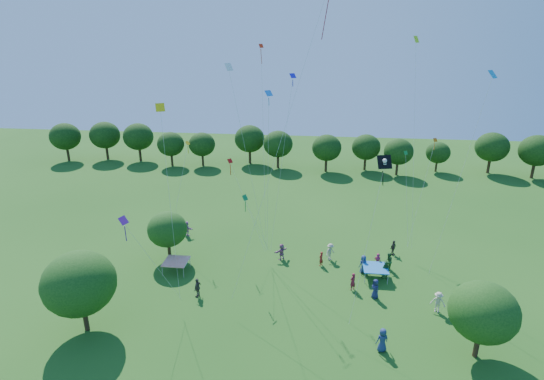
{
  "coord_description": "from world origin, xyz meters",
  "views": [
    {
      "loc": [
        3.08,
        -12.79,
        20.8
      ],
      "look_at": [
        0.0,
        14.0,
        11.0
      ],
      "focal_mm": 28.0,
      "sensor_mm": 36.0,
      "label": 1
    }
  ],
  "objects_px": {
    "near_tree_west": "(79,283)",
    "tent_blue": "(375,268)",
    "near_tree_east": "(483,312)",
    "tent_red_stripe": "(176,261)",
    "red_high_kite": "(308,53)",
    "near_tree_north": "(167,229)",
    "pirate_kite": "(384,166)"
  },
  "relations": [
    {
      "from": "near_tree_north",
      "to": "red_high_kite",
      "type": "distance_m",
      "value": 21.28
    },
    {
      "from": "tent_red_stripe",
      "to": "red_high_kite",
      "type": "bearing_deg",
      "value": -2.32
    },
    {
      "from": "tent_red_stripe",
      "to": "pirate_kite",
      "type": "relative_size",
      "value": 0.19
    },
    {
      "from": "near_tree_north",
      "to": "tent_red_stripe",
      "type": "height_order",
      "value": "near_tree_north"
    },
    {
      "from": "near_tree_east",
      "to": "tent_blue",
      "type": "xyz_separation_m",
      "value": [
        -5.75,
        9.5,
        -2.57
      ]
    },
    {
      "from": "tent_red_stripe",
      "to": "red_high_kite",
      "type": "distance_m",
      "value": 22.01
    },
    {
      "from": "tent_blue",
      "to": "near_tree_west",
      "type": "bearing_deg",
      "value": -156.11
    },
    {
      "from": "pirate_kite",
      "to": "near_tree_north",
      "type": "bearing_deg",
      "value": 162.07
    },
    {
      "from": "near_tree_north",
      "to": "near_tree_east",
      "type": "height_order",
      "value": "near_tree_east"
    },
    {
      "from": "near_tree_west",
      "to": "tent_blue",
      "type": "relative_size",
      "value": 2.9
    },
    {
      "from": "near_tree_west",
      "to": "red_high_kite",
      "type": "bearing_deg",
      "value": 28.23
    },
    {
      "from": "near_tree_west",
      "to": "tent_red_stripe",
      "type": "bearing_deg",
      "value": 66.09
    },
    {
      "from": "near_tree_west",
      "to": "pirate_kite",
      "type": "relative_size",
      "value": 0.55
    },
    {
      "from": "tent_red_stripe",
      "to": "tent_blue",
      "type": "distance_m",
      "value": 18.4
    },
    {
      "from": "tent_red_stripe",
      "to": "near_tree_east",
      "type": "bearing_deg",
      "value": -19.52
    },
    {
      "from": "red_high_kite",
      "to": "near_tree_north",
      "type": "bearing_deg",
      "value": 168.29
    },
    {
      "from": "near_tree_north",
      "to": "red_high_kite",
      "type": "xyz_separation_m",
      "value": [
        13.27,
        -2.75,
        16.41
      ]
    },
    {
      "from": "near_tree_east",
      "to": "tent_blue",
      "type": "bearing_deg",
      "value": 121.18
    },
    {
      "from": "near_tree_north",
      "to": "red_high_kite",
      "type": "bearing_deg",
      "value": -11.71
    },
    {
      "from": "near_tree_west",
      "to": "tent_blue",
      "type": "bearing_deg",
      "value": 23.89
    },
    {
      "from": "near_tree_east",
      "to": "tent_blue",
      "type": "relative_size",
      "value": 2.56
    },
    {
      "from": "near_tree_east",
      "to": "tent_red_stripe",
      "type": "height_order",
      "value": "near_tree_east"
    },
    {
      "from": "pirate_kite",
      "to": "red_high_kite",
      "type": "xyz_separation_m",
      "value": [
        -5.7,
        3.39,
        7.53
      ]
    },
    {
      "from": "tent_red_stripe",
      "to": "pirate_kite",
      "type": "xyz_separation_m",
      "value": [
        17.51,
        -3.87,
        11.04
      ]
    },
    {
      "from": "near_tree_east",
      "to": "tent_blue",
      "type": "height_order",
      "value": "near_tree_east"
    },
    {
      "from": "tent_red_stripe",
      "to": "tent_blue",
      "type": "relative_size",
      "value": 1.0
    },
    {
      "from": "near_tree_north",
      "to": "tent_blue",
      "type": "height_order",
      "value": "near_tree_north"
    },
    {
      "from": "tent_blue",
      "to": "pirate_kite",
      "type": "bearing_deg",
      "value": -100.18
    },
    {
      "from": "near_tree_west",
      "to": "near_tree_north",
      "type": "height_order",
      "value": "near_tree_west"
    },
    {
      "from": "tent_blue",
      "to": "near_tree_north",
      "type": "bearing_deg",
      "value": 176.17
    },
    {
      "from": "near_tree_west",
      "to": "tent_red_stripe",
      "type": "xyz_separation_m",
      "value": [
        3.96,
        8.94,
        -2.98
      ]
    },
    {
      "from": "near_tree_west",
      "to": "tent_red_stripe",
      "type": "relative_size",
      "value": 2.9
    }
  ]
}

